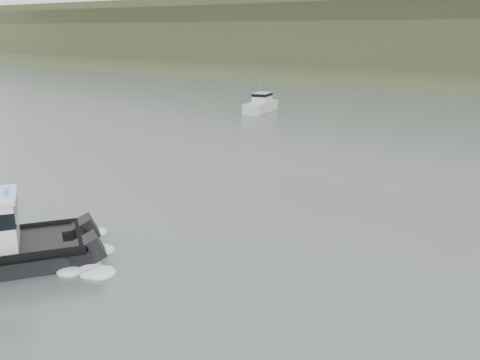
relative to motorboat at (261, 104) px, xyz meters
The scene contains 2 objects.
ground 45.63m from the motorboat, 61.97° to the right, with size 400.00×400.00×0.00m, color #4A5854.
motorboat is the anchor object (origin of this frame).
Camera 1 is at (13.25, -14.32, 9.58)m, focal length 40.00 mm.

